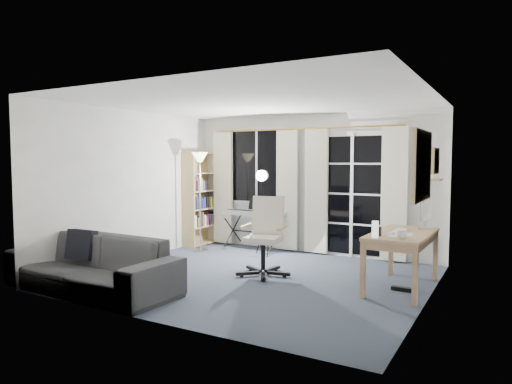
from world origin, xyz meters
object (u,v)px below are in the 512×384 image
keyboard_piano (254,214)px  monitor (426,208)px  torchiere_lamp (200,172)px  studio_light (262,186)px  office_chair (266,228)px  bookshelf (200,201)px  desk (402,239)px  mug (402,234)px  sofa (91,255)px

keyboard_piano → monitor: 3.17m
torchiere_lamp → keyboard_piano: torchiere_lamp is taller
studio_light → office_chair: size_ratio=1.35×
bookshelf → keyboard_piano: size_ratio=1.50×
torchiere_lamp → desk: torchiere_lamp is taller
studio_light → desk: (2.46, -0.86, -0.56)m
keyboard_piano → mug: 3.44m
mug → keyboard_piano: bearing=149.0°
torchiere_lamp → sofa: bearing=-83.4°
keyboard_piano → desk: (2.84, -1.27, -0.02)m
office_chair → sofa: bearing=-138.6°
studio_light → keyboard_piano: bearing=114.2°
torchiere_lamp → studio_light: torchiere_lamp is taller
sofa → studio_light: bearing=75.2°
torchiere_lamp → desk: 3.75m
keyboard_piano → sofa: (-0.45, -3.25, -0.20)m
bookshelf → office_chair: 2.56m
desk → torchiere_lamp: bearing=170.9°
mug → bookshelf: bearing=157.4°
monitor → keyboard_piano: bearing=166.6°
keyboard_piano → desk: keyboard_piano is taller
keyboard_piano → mug: bearing=-31.4°
bookshelf → office_chair: bookshelf is taller
torchiere_lamp → bookshelf: bearing=127.2°
bookshelf → monitor: bookshelf is taller
desk → studio_light: bearing=162.4°
monitor → mug: bearing=-94.2°
bookshelf → torchiere_lamp: bearing=-51.8°
monitor → office_chair: bearing=-161.9°
mug → monitor: bearing=84.2°
desk → keyboard_piano: bearing=157.6°
office_chair → sofa: size_ratio=0.48×
torchiere_lamp → studio_light: bearing=8.6°
keyboard_piano → sofa: bearing=-98.3°
office_chair → mug: (1.94, -0.35, 0.13)m
bookshelf → mug: 4.44m
studio_light → desk: 2.66m
keyboard_piano → studio_light: size_ratio=0.80×
desk → sofa: 3.85m
office_chair → torchiere_lamp: bearing=144.5°
studio_light → sofa: bearing=-125.6°
bookshelf → torchiere_lamp: (0.40, -0.52, 0.57)m
bookshelf → keyboard_piano: bookshelf is taller
studio_light → office_chair: studio_light is taller
office_chair → sofa: office_chair is taller
keyboard_piano → studio_light: (0.39, -0.41, 0.54)m
desk → sofa: bearing=-147.4°
office_chair → sofa: 2.34m
studio_light → sofa: studio_light is taller
torchiere_lamp → monitor: 3.83m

